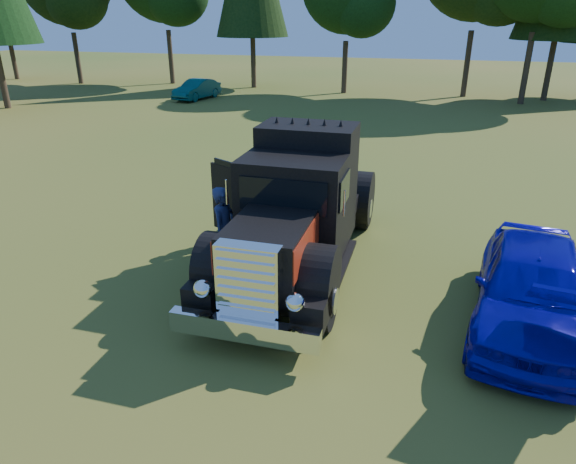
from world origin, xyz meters
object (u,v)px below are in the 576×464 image
(hotrod_coupe, at_px, (532,288))
(spectator_near, at_px, (225,232))
(distant_teal_car, at_px, (197,89))
(spectator_far, at_px, (230,214))
(diamond_t_truck, at_px, (297,214))

(hotrod_coupe, relative_size, spectator_near, 2.47)
(distant_teal_car, bearing_deg, hotrod_coupe, -42.72)
(spectator_near, distance_m, spectator_far, 1.55)
(hotrod_coupe, distance_m, spectator_far, 6.68)
(spectator_far, height_order, distant_teal_car, spectator_far)
(hotrod_coupe, height_order, spectator_far, hotrod_coupe)
(diamond_t_truck, height_order, distant_teal_car, diamond_t_truck)
(hotrod_coupe, bearing_deg, distant_teal_car, 126.85)
(diamond_t_truck, relative_size, distant_teal_car, 1.90)
(spectator_near, distance_m, distant_teal_car, 24.62)
(spectator_near, bearing_deg, hotrod_coupe, -87.11)
(distant_teal_car, bearing_deg, diamond_t_truck, -49.62)
(hotrod_coupe, relative_size, spectator_far, 3.10)
(diamond_t_truck, height_order, hotrod_coupe, diamond_t_truck)
(hotrod_coupe, xyz_separation_m, distant_teal_car, (-16.87, 22.51, -0.17))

